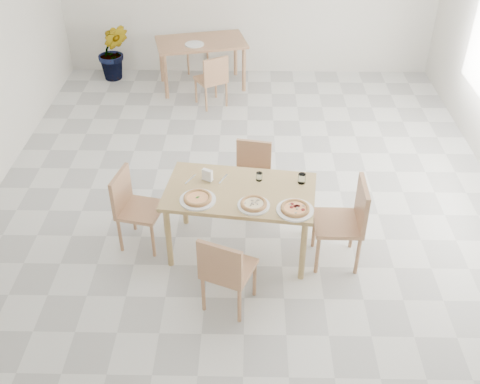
{
  "coord_description": "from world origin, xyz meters",
  "views": [
    {
      "loc": [
        0.03,
        -5.46,
        3.92
      ],
      "look_at": [
        -0.06,
        -1.04,
        0.73
      ],
      "focal_mm": 42.0,
      "sensor_mm": 36.0,
      "label": 1
    }
  ],
  "objects_px": {
    "plate_pepperoni": "(295,210)",
    "second_table": "(201,47)",
    "chair_south": "(225,269)",
    "main_table": "(240,197)",
    "napkin_holder": "(207,176)",
    "pizza_margherita": "(198,198)",
    "chair_east": "(347,218)",
    "chair_back_n": "(193,41)",
    "chair_north": "(252,171)",
    "pizza_mushroom": "(254,203)",
    "plate_mushroom": "(254,205)",
    "tumbler_b": "(259,177)",
    "tumbler_a": "(302,178)",
    "potted_plant": "(113,52)",
    "pizza_pepperoni": "(295,208)",
    "plate_empty": "(194,44)",
    "chair_back_s": "(213,78)",
    "plate_margherita": "(198,200)",
    "chair_west": "(133,204)"
  },
  "relations": [
    {
      "from": "main_table",
      "to": "tumbler_a",
      "type": "relative_size",
      "value": 15.5
    },
    {
      "from": "chair_east",
      "to": "chair_back_n",
      "type": "relative_size",
      "value": 1.15
    },
    {
      "from": "pizza_pepperoni",
      "to": "chair_back_n",
      "type": "height_order",
      "value": "chair_back_n"
    },
    {
      "from": "chair_west",
      "to": "chair_back_s",
      "type": "height_order",
      "value": "chair_west"
    },
    {
      "from": "second_table",
      "to": "chair_back_n",
      "type": "xyz_separation_m",
      "value": [
        -0.2,
        0.73,
        -0.19
      ]
    },
    {
      "from": "chair_north",
      "to": "pizza_mushroom",
      "type": "bearing_deg",
      "value": -78.62
    },
    {
      "from": "chair_south",
      "to": "main_table",
      "type": "bearing_deg",
      "value": -75.65
    },
    {
      "from": "chair_north",
      "to": "plate_empty",
      "type": "xyz_separation_m",
      "value": [
        -0.88,
        3.01,
        0.3
      ]
    },
    {
      "from": "chair_north",
      "to": "pizza_mushroom",
      "type": "height_order",
      "value": "pizza_mushroom"
    },
    {
      "from": "pizza_margherita",
      "to": "tumbler_a",
      "type": "distance_m",
      "value": 1.05
    },
    {
      "from": "main_table",
      "to": "chair_back_s",
      "type": "xyz_separation_m",
      "value": [
        -0.46,
        3.23,
        -0.2
      ]
    },
    {
      "from": "tumbler_a",
      "to": "chair_south",
      "type": "bearing_deg",
      "value": -126.66
    },
    {
      "from": "pizza_mushroom",
      "to": "chair_back_n",
      "type": "xyz_separation_m",
      "value": [
        -1.01,
        4.93,
        -0.32
      ]
    },
    {
      "from": "plate_mushroom",
      "to": "tumbler_b",
      "type": "xyz_separation_m",
      "value": [
        0.06,
        0.43,
        0.03
      ]
    },
    {
      "from": "plate_mushroom",
      "to": "chair_east",
      "type": "bearing_deg",
      "value": 6.81
    },
    {
      "from": "tumbler_b",
      "to": "plate_pepperoni",
      "type": "bearing_deg",
      "value": -56.72
    },
    {
      "from": "tumbler_a",
      "to": "plate_margherita",
      "type": "bearing_deg",
      "value": -162.47
    },
    {
      "from": "plate_margherita",
      "to": "pizza_pepperoni",
      "type": "height_order",
      "value": "pizza_pepperoni"
    },
    {
      "from": "tumbler_a",
      "to": "potted_plant",
      "type": "xyz_separation_m",
      "value": [
        -2.73,
        4.05,
        -0.33
      ]
    },
    {
      "from": "pizza_margherita",
      "to": "chair_back_s",
      "type": "bearing_deg",
      "value": 91.05
    },
    {
      "from": "pizza_margherita",
      "to": "chair_back_s",
      "type": "relative_size",
      "value": 0.42
    },
    {
      "from": "pizza_mushroom",
      "to": "tumbler_a",
      "type": "xyz_separation_m",
      "value": [
        0.47,
        0.39,
        0.02
      ]
    },
    {
      "from": "chair_west",
      "to": "pizza_mushroom",
      "type": "relative_size",
      "value": 2.83
    },
    {
      "from": "pizza_mushroom",
      "to": "plate_empty",
      "type": "height_order",
      "value": "pizza_mushroom"
    },
    {
      "from": "plate_pepperoni",
      "to": "pizza_pepperoni",
      "type": "height_order",
      "value": "pizza_pepperoni"
    },
    {
      "from": "plate_pepperoni",
      "to": "second_table",
      "type": "relative_size",
      "value": 0.23
    },
    {
      "from": "main_table",
      "to": "second_table",
      "type": "distance_m",
      "value": 4.0
    },
    {
      "from": "napkin_holder",
      "to": "chair_back_s",
      "type": "height_order",
      "value": "napkin_holder"
    },
    {
      "from": "chair_east",
      "to": "pizza_mushroom",
      "type": "height_order",
      "value": "chair_east"
    },
    {
      "from": "pizza_margherita",
      "to": "plate_empty",
      "type": "distance_m",
      "value": 3.97
    },
    {
      "from": "plate_empty",
      "to": "pizza_margherita",
      "type": "bearing_deg",
      "value": -84.68
    },
    {
      "from": "plate_mushroom",
      "to": "chair_back_s",
      "type": "relative_size",
      "value": 0.38
    },
    {
      "from": "chair_north",
      "to": "plate_mushroom",
      "type": "bearing_deg",
      "value": -78.62
    },
    {
      "from": "pizza_margherita",
      "to": "plate_empty",
      "type": "relative_size",
      "value": 1.18
    },
    {
      "from": "plate_pepperoni",
      "to": "pizza_pepperoni",
      "type": "bearing_deg",
      "value": -75.96
    },
    {
      "from": "pizza_mushroom",
      "to": "chair_back_s",
      "type": "height_order",
      "value": "chair_back_s"
    },
    {
      "from": "plate_pepperoni",
      "to": "pizza_margherita",
      "type": "height_order",
      "value": "pizza_margherita"
    },
    {
      "from": "chair_north",
      "to": "tumbler_b",
      "type": "height_order",
      "value": "tumbler_b"
    },
    {
      "from": "plate_margherita",
      "to": "second_table",
      "type": "relative_size",
      "value": 0.23
    },
    {
      "from": "tumbler_b",
      "to": "second_table",
      "type": "bearing_deg",
      "value": 102.93
    },
    {
      "from": "second_table",
      "to": "plate_empty",
      "type": "relative_size",
      "value": 5.21
    },
    {
      "from": "napkin_holder",
      "to": "potted_plant",
      "type": "bearing_deg",
      "value": 142.01
    },
    {
      "from": "pizza_mushroom",
      "to": "plate_empty",
      "type": "bearing_deg",
      "value": 102.53
    },
    {
      "from": "second_table",
      "to": "chair_back_n",
      "type": "height_order",
      "value": "chair_back_n"
    },
    {
      "from": "chair_west",
      "to": "plate_empty",
      "type": "xyz_separation_m",
      "value": [
        0.33,
        3.68,
        0.27
      ]
    },
    {
      "from": "chair_west",
      "to": "plate_empty",
      "type": "height_order",
      "value": "chair_west"
    },
    {
      "from": "chair_back_s",
      "to": "pizza_mushroom",
      "type": "bearing_deg",
      "value": 68.71
    },
    {
      "from": "plate_pepperoni",
      "to": "chair_back_n",
      "type": "bearing_deg",
      "value": 105.53
    },
    {
      "from": "napkin_holder",
      "to": "second_table",
      "type": "relative_size",
      "value": 0.09
    },
    {
      "from": "chair_north",
      "to": "chair_west",
      "type": "relative_size",
      "value": 0.94
    }
  ]
}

